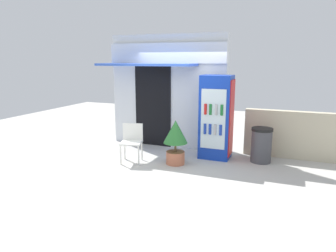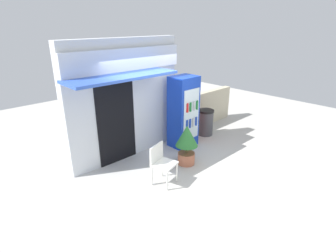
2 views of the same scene
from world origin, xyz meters
name	(u,v)px [view 1 (image 1 of 2)]	position (x,y,z in m)	size (l,w,h in m)	color
ground	(166,162)	(0.00, 0.00, 0.00)	(16.00, 16.00, 0.00)	beige
storefront_building	(167,89)	(-0.54, 1.37, 1.55)	(3.22, 1.08, 2.96)	silver
drink_cooler	(216,117)	(0.96, 0.79, 0.99)	(0.73, 0.62, 1.97)	#1438B2
plastic_chair	(132,139)	(-0.77, -0.20, 0.52)	(0.57, 0.55, 0.87)	white
potted_plant_near_shop	(175,138)	(0.23, -0.01, 0.60)	(0.54, 0.54, 1.01)	#BC6B4C
trash_bin	(261,145)	(2.01, 0.84, 0.40)	(0.48, 0.48, 0.80)	#47474C
stone_boundary_wall	(296,135)	(2.74, 1.43, 0.57)	(2.38, 0.21, 1.14)	beige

